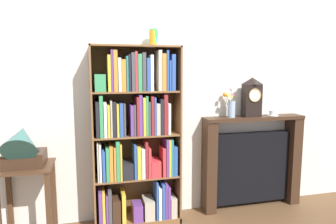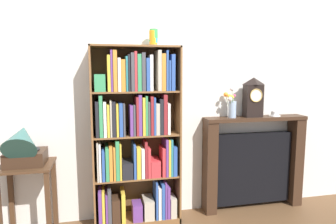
{
  "view_description": "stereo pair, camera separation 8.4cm",
  "coord_description": "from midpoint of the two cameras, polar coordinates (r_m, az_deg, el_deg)",
  "views": [
    {
      "loc": [
        -0.41,
        -2.85,
        1.58
      ],
      "look_at": [
        0.33,
        0.09,
        1.16
      ],
      "focal_mm": 31.86,
      "sensor_mm": 36.0,
      "label": 1
    },
    {
      "loc": [
        -0.33,
        -2.87,
        1.58
      ],
      "look_at": [
        0.33,
        0.09,
        1.16
      ],
      "focal_mm": 31.86,
      "sensor_mm": 36.0,
      "label": 2
    }
  ],
  "objects": [
    {
      "name": "mantel_clock",
      "position": [
        3.45,
        16.67,
        2.72
      ],
      "size": [
        0.2,
        0.13,
        0.44
      ],
      "color": "black",
      "rests_on": "fireplace_mantel"
    },
    {
      "name": "teacup_with_saucer",
      "position": [
        3.62,
        20.4,
        -0.33
      ],
      "size": [
        0.13,
        0.13,
        0.06
      ],
      "color": "white",
      "rests_on": "fireplace_mantel"
    },
    {
      "name": "cup_stack",
      "position": [
        3.06,
        -1.98,
        14.01
      ],
      "size": [
        0.09,
        0.08,
        0.17
      ],
      "color": "#28B2B7",
      "rests_on": "bookshelf"
    },
    {
      "name": "flower_vase",
      "position": [
        3.34,
        12.77,
        1.26
      ],
      "size": [
        0.13,
        0.16,
        0.34
      ],
      "color": "#99B2D1",
      "rests_on": "fireplace_mantel"
    },
    {
      "name": "wall_back",
      "position": [
        3.2,
        -3.02,
        3.03
      ],
      "size": [
        5.08,
        0.08,
        2.62
      ],
      "primitive_type": "cube",
      "color": "silver",
      "rests_on": "ground"
    },
    {
      "name": "side_table_left",
      "position": [
        3.15,
        -24.53,
        -12.69
      ],
      "size": [
        0.47,
        0.43,
        0.72
      ],
      "color": "#472D1C",
      "rests_on": "ground"
    },
    {
      "name": "bookshelf",
      "position": [
        3.04,
        -5.36,
        -5.31
      ],
      "size": [
        0.88,
        0.31,
        1.82
      ],
      "color": "brown",
      "rests_on": "ground"
    },
    {
      "name": "gramophone",
      "position": [
        2.98,
        -25.22,
        -5.85
      ],
      "size": [
        0.34,
        0.44,
        0.47
      ],
      "color": "#382316",
      "rests_on": "side_table_left"
    },
    {
      "name": "fireplace_mantel",
      "position": [
        3.63,
        16.59,
        -9.38
      ],
      "size": [
        1.19,
        0.21,
        1.07
      ],
      "color": "#382316",
      "rests_on": "ground"
    }
  ]
}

